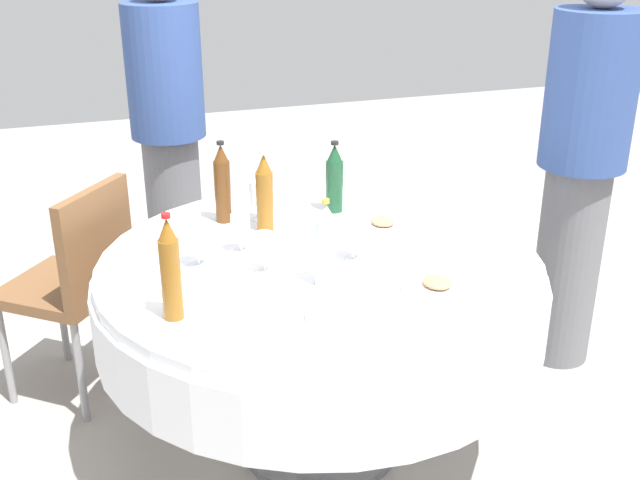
% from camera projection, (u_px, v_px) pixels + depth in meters
% --- Properties ---
extents(ground_plane, '(10.00, 10.00, 0.00)m').
position_uv_depth(ground_plane, '(320.00, 444.00, 2.82)').
color(ground_plane, gray).
extents(dining_table, '(1.47, 1.47, 0.74)m').
position_uv_depth(dining_table, '(320.00, 299.00, 2.59)').
color(dining_table, white).
rests_on(dining_table, ground_plane).
extents(bottle_clear_mid, '(0.06, 0.06, 0.27)m').
position_uv_depth(bottle_clear_mid, '(325.00, 246.00, 2.31)').
color(bottle_clear_mid, silver).
rests_on(bottle_clear_mid, dining_table).
extents(bottle_dark_green_front, '(0.06, 0.06, 0.27)m').
position_uv_depth(bottle_dark_green_front, '(334.00, 179.00, 2.88)').
color(bottle_dark_green_front, '#194728').
rests_on(bottle_dark_green_front, dining_table).
extents(bottle_amber_rear, '(0.06, 0.06, 0.31)m').
position_uv_depth(bottle_amber_rear, '(170.00, 270.00, 2.11)').
color(bottle_amber_rear, '#8C5619').
rests_on(bottle_amber_rear, dining_table).
extents(bottle_amber_south, '(0.06, 0.06, 0.29)m').
position_uv_depth(bottle_amber_south, '(265.00, 194.00, 2.70)').
color(bottle_amber_south, '#8C5619').
rests_on(bottle_amber_south, dining_table).
extents(bottle_brown_far, '(0.06, 0.06, 0.30)m').
position_uv_depth(bottle_brown_far, '(222.00, 184.00, 2.78)').
color(bottle_brown_far, '#593314').
rests_on(bottle_brown_far, dining_table).
extents(wine_glass_south, '(0.07, 0.07, 0.13)m').
position_uv_depth(wine_glass_south, '(354.00, 233.00, 2.49)').
color(wine_glass_south, white).
rests_on(wine_glass_south, dining_table).
extents(wine_glass_far, '(0.07, 0.07, 0.13)m').
position_uv_depth(wine_glass_far, '(197.00, 239.00, 2.45)').
color(wine_glass_far, white).
rests_on(wine_glass_far, dining_table).
extents(wine_glass_inner, '(0.06, 0.06, 0.15)m').
position_uv_depth(wine_glass_inner, '(258.00, 194.00, 2.81)').
color(wine_glass_inner, white).
rests_on(wine_glass_inner, dining_table).
extents(wine_glass_north, '(0.06, 0.06, 0.13)m').
position_uv_depth(wine_glass_north, '(264.00, 245.00, 2.41)').
color(wine_glass_north, white).
rests_on(wine_glass_north, dining_table).
extents(wine_glass_near, '(0.06, 0.06, 0.13)m').
position_uv_depth(wine_glass_near, '(240.00, 225.00, 2.55)').
color(wine_glass_near, white).
rests_on(wine_glass_near, dining_table).
extents(plate_near, '(0.20, 0.20, 0.02)m').
position_uv_depth(plate_near, '(342.00, 315.00, 2.17)').
color(plate_near, white).
rests_on(plate_near, dining_table).
extents(plate_outer, '(0.25, 0.25, 0.02)m').
position_uv_depth(plate_outer, '(470.00, 242.00, 2.64)').
color(plate_outer, white).
rests_on(plate_outer, dining_table).
extents(plate_left, '(0.21, 0.21, 0.04)m').
position_uv_depth(plate_left, '(383.00, 225.00, 2.77)').
color(plate_left, white).
rests_on(plate_left, dining_table).
extents(plate_right, '(0.21, 0.21, 0.04)m').
position_uv_depth(plate_right, '(437.00, 287.00, 2.32)').
color(plate_right, white).
rests_on(plate_right, dining_table).
extents(knife_front, '(0.07, 0.18, 0.00)m').
position_uv_depth(knife_front, '(164.00, 241.00, 2.66)').
color(knife_front, silver).
rests_on(knife_front, dining_table).
extents(folded_napkin, '(0.16, 0.16, 0.02)m').
position_uv_depth(folded_napkin, '(175.00, 285.00, 2.33)').
color(folded_napkin, white).
rests_on(folded_napkin, dining_table).
extents(person_mid, '(0.34, 0.34, 1.67)m').
position_uv_depth(person_mid, '(582.00, 160.00, 3.05)').
color(person_mid, slate).
rests_on(person_mid, ground_plane).
extents(person_front, '(0.34, 0.34, 1.61)m').
position_uv_depth(person_front, '(169.00, 131.00, 3.58)').
color(person_front, slate).
rests_on(person_front, ground_plane).
extents(chair_inner, '(0.56, 0.56, 0.87)m').
position_uv_depth(chair_inner, '(78.00, 275.00, 2.93)').
color(chair_inner, brown).
rests_on(chair_inner, ground_plane).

